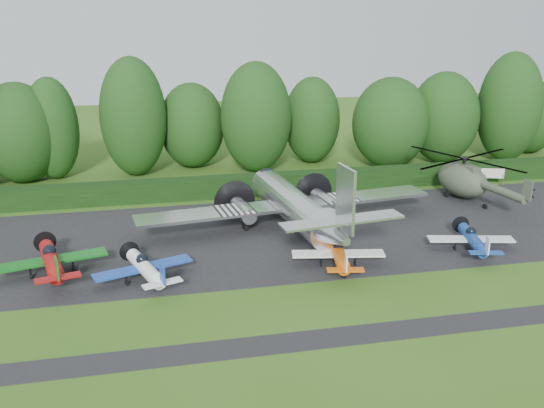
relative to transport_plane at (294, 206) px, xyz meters
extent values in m
plane|color=#2E5818|center=(-3.28, -10.44, -2.25)|extent=(160.00, 160.00, 0.00)
cube|color=black|center=(-3.28, -0.44, -2.25)|extent=(70.00, 18.00, 0.01)
cube|color=black|center=(-3.28, -16.44, -2.25)|extent=(70.00, 2.00, 0.00)
cube|color=black|center=(-3.28, 10.56, -2.25)|extent=(90.00, 1.60, 2.00)
cylinder|color=silver|center=(0.00, 0.38, -0.08)|extent=(2.63, 13.72, 2.63)
cone|color=silver|center=(0.00, 8.07, -0.08)|extent=(2.63, 1.72, 2.63)
cone|color=silver|center=(0.00, -7.85, 0.50)|extent=(2.63, 3.43, 2.63)
sphere|color=black|center=(0.00, 6.97, 0.50)|extent=(1.72, 1.72, 1.72)
cube|color=silver|center=(0.00, 1.53, -0.42)|extent=(25.16, 2.74, 0.25)
cube|color=white|center=(-4.57, 1.53, -0.28)|extent=(2.97, 2.86, 0.06)
cube|color=white|center=(4.57, 1.53, -0.28)|extent=(2.97, 2.86, 0.06)
cylinder|color=silver|center=(-3.66, 2.21, -0.70)|extent=(1.26, 3.66, 1.26)
cylinder|color=silver|center=(3.66, 2.21, -0.70)|extent=(1.26, 3.66, 1.26)
cylinder|color=black|center=(-3.66, 4.79, -0.70)|extent=(3.66, 0.03, 3.66)
cylinder|color=black|center=(3.66, 4.79, -0.70)|extent=(3.66, 0.03, 3.66)
cube|color=silver|center=(0.00, -8.77, 1.75)|extent=(8.58, 1.60, 0.16)
cube|color=silver|center=(0.00, -9.11, 3.36)|extent=(0.21, 2.52, 4.35)
cylinder|color=black|center=(-3.66, 1.76, -1.96)|extent=(0.29, 1.03, 1.03)
cylinder|color=black|center=(3.66, 1.76, -1.96)|extent=(0.29, 1.03, 1.03)
cylinder|color=black|center=(0.00, -9.22, -2.04)|extent=(0.21, 0.50, 0.50)
cylinder|color=#9E0E10|center=(-18.11, -4.93, -1.07)|extent=(1.03, 5.89, 1.03)
sphere|color=black|center=(-18.11, -4.29, -0.59)|extent=(0.90, 0.90, 0.90)
cube|color=#0F6718|center=(-18.11, -4.39, -1.23)|extent=(7.50, 1.39, 0.15)
cube|color=#9E0E10|center=(-18.11, -8.47, -0.80)|extent=(2.79, 0.75, 0.11)
cube|color=#0F6718|center=(-18.11, -8.57, -0.11)|extent=(0.11, 0.86, 1.39)
cylinder|color=black|center=(-18.11, -1.12, -1.07)|extent=(1.61, 0.02, 1.61)
cylinder|color=black|center=(-19.50, -4.61, -2.06)|extent=(0.15, 0.47, 0.47)
cylinder|color=black|center=(-16.72, -4.61, -2.06)|extent=(0.15, 0.47, 0.47)
cylinder|color=black|center=(-18.11, -2.14, -2.08)|extent=(0.13, 0.43, 0.43)
cylinder|color=white|center=(-11.89, -7.17, -1.20)|extent=(0.92, 5.26, 0.92)
sphere|color=black|center=(-11.89, -6.60, -0.77)|extent=(0.80, 0.80, 0.80)
cube|color=#1B42A7|center=(-11.89, -6.69, -1.34)|extent=(6.70, 1.24, 0.13)
cube|color=white|center=(-11.89, -10.33, -0.96)|extent=(2.49, 0.67, 0.10)
cube|color=#1B42A7|center=(-11.89, -10.42, -0.34)|extent=(0.10, 0.77, 1.24)
cylinder|color=black|center=(-11.89, -3.77, -1.20)|extent=(1.43, 0.02, 1.43)
cylinder|color=black|center=(-13.13, -6.88, -2.08)|extent=(0.13, 0.42, 0.42)
cylinder|color=black|center=(-10.65, -6.88, -2.08)|extent=(0.13, 0.42, 0.42)
cylinder|color=black|center=(-11.89, -4.68, -2.10)|extent=(0.11, 0.38, 0.38)
cylinder|color=#E85F0D|center=(1.43, -7.52, -1.22)|extent=(0.90, 5.14, 0.90)
sphere|color=black|center=(1.43, -6.96, -0.80)|extent=(0.78, 0.78, 0.78)
cube|color=white|center=(1.43, -7.06, -1.36)|extent=(6.54, 1.21, 0.13)
cube|color=#E85F0D|center=(1.43, -10.61, -0.99)|extent=(2.43, 0.65, 0.09)
cube|color=white|center=(1.43, -10.70, -0.38)|extent=(0.09, 0.75, 1.21)
cylinder|color=black|center=(1.43, -4.21, -1.22)|extent=(1.40, 0.02, 1.40)
cylinder|color=black|center=(0.22, -7.24, -2.08)|extent=(0.13, 0.41, 0.41)
cylinder|color=black|center=(2.65, -7.24, -2.08)|extent=(0.13, 0.41, 0.41)
cylinder|color=black|center=(1.43, -5.10, -2.10)|extent=(0.11, 0.37, 0.37)
cylinder|color=#183D93|center=(12.09, -6.84, -1.25)|extent=(0.88, 5.01, 0.88)
sphere|color=black|center=(12.09, -6.29, -0.84)|extent=(0.77, 0.77, 0.77)
cube|color=white|center=(12.09, -6.38, -1.38)|extent=(6.38, 1.18, 0.13)
cube|color=#183D93|center=(12.09, -9.84, -1.02)|extent=(2.37, 0.64, 0.09)
cube|color=white|center=(12.09, -9.93, -0.43)|extent=(0.09, 0.73, 1.18)
cylinder|color=black|center=(12.09, -3.60, -1.25)|extent=(1.37, 0.02, 1.37)
cylinder|color=black|center=(10.90, -6.56, -2.08)|extent=(0.13, 0.40, 0.40)
cylinder|color=black|center=(13.27, -6.56, -2.08)|extent=(0.13, 0.40, 0.40)
cylinder|color=black|center=(12.09, -4.47, -2.10)|extent=(0.11, 0.36, 0.36)
ellipsoid|color=#394132|center=(17.69, 5.27, -0.36)|extent=(3.27, 6.00, 3.14)
cylinder|color=#394132|center=(17.69, 0.55, -0.05)|extent=(0.73, 6.30, 0.73)
cube|color=#394132|center=(17.69, -2.71, 0.90)|extent=(0.13, 0.94, 1.68)
cylinder|color=black|center=(17.69, 5.27, 1.21)|extent=(0.31, 0.31, 0.84)
cylinder|color=black|center=(17.69, 5.27, 1.69)|extent=(0.73, 0.73, 0.26)
cylinder|color=black|center=(17.69, 5.27, 1.69)|extent=(12.59, 12.59, 0.06)
cube|color=#394132|center=(17.69, 4.43, 0.85)|extent=(0.94, 2.10, 0.73)
ellipsoid|color=black|center=(17.69, 6.95, -0.26)|extent=(1.99, 1.99, 1.79)
cylinder|color=black|center=(16.64, 6.11, -1.93)|extent=(0.19, 0.59, 0.59)
cylinder|color=black|center=(18.74, 6.11, -1.93)|extent=(0.19, 0.59, 0.59)
cylinder|color=black|center=(17.69, 1.91, -1.99)|extent=(0.17, 0.50, 0.50)
cylinder|color=#3F3326|center=(20.98, 8.74, -1.65)|extent=(0.12, 0.12, 1.20)
cylinder|color=#3F3326|center=(23.98, 8.74, -1.65)|extent=(0.12, 0.12, 1.20)
cube|color=silver|center=(22.48, 8.74, -0.95)|extent=(3.20, 0.08, 1.00)
cylinder|color=black|center=(22.28, 18.64, -0.53)|extent=(0.70, 0.70, 3.43)
ellipsoid|color=#193D13|center=(22.28, 18.64, 2.99)|extent=(7.93, 7.93, 10.48)
cylinder|color=black|center=(-12.54, 20.22, -0.18)|extent=(0.70, 0.70, 4.13)
ellipsoid|color=#193D13|center=(-12.54, 20.22, 4.07)|extent=(6.95, 6.95, 12.63)
cylinder|color=black|center=(15.34, 17.64, -0.59)|extent=(0.70, 0.70, 3.31)
ellipsoid|color=#193D13|center=(15.34, 17.64, 2.82)|extent=(8.49, 8.49, 10.13)
cylinder|color=black|center=(34.90, 20.93, -0.78)|extent=(0.70, 0.70, 2.93)
ellipsoid|color=#193D13|center=(34.90, 20.93, 2.23)|extent=(7.49, 7.49, 8.96)
cylinder|color=black|center=(7.42, 21.68, -0.63)|extent=(0.70, 0.70, 3.24)
ellipsoid|color=#193D13|center=(7.42, 21.68, 2.70)|extent=(6.41, 6.41, 9.89)
cylinder|color=black|center=(0.44, 19.16, -0.29)|extent=(0.70, 0.70, 3.91)
ellipsoid|color=#193D13|center=(0.44, 19.16, 3.73)|extent=(7.68, 7.68, 11.96)
cylinder|color=black|center=(29.89, 17.70, -0.18)|extent=(0.70, 0.70, 4.13)
ellipsoid|color=#193D13|center=(29.89, 17.70, 4.06)|extent=(7.22, 7.22, 12.61)
cylinder|color=black|center=(-6.27, 22.38, -0.69)|extent=(0.70, 0.70, 3.11)
ellipsoid|color=#193D13|center=(-6.27, 22.38, 2.50)|extent=(7.25, 7.25, 9.49)
cylinder|color=black|center=(-20.85, 20.55, -0.50)|extent=(0.70, 0.70, 3.50)
ellipsoid|color=#193D13|center=(-20.85, 20.55, 3.10)|extent=(5.47, 5.47, 10.70)
cylinder|color=black|center=(-23.45, 20.14, -0.80)|extent=(0.70, 0.70, 2.90)
ellipsoid|color=#193D13|center=(-23.45, 20.14, 2.18)|extent=(6.33, 6.33, 8.86)
cylinder|color=black|center=(-24.02, 19.88, -0.56)|extent=(0.70, 0.70, 3.38)
ellipsoid|color=#193D13|center=(-24.02, 19.88, 2.92)|extent=(7.88, 7.88, 10.34)
camera|label=1|loc=(-11.19, -44.83, 15.60)|focal=40.00mm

